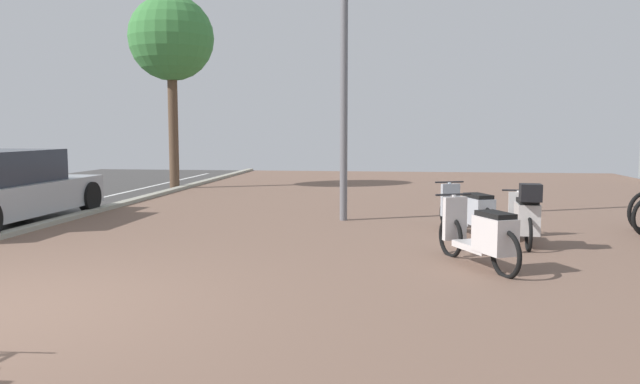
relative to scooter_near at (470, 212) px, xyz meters
name	(u,v)px	position (x,y,z in m)	size (l,w,h in m)	color
ground	(134,323)	(-3.44, -4.85, -0.41)	(21.00, 40.00, 0.13)	#373330
scooter_near	(470,212)	(0.00, 0.00, 0.00)	(0.86, 1.75, 0.84)	black
scooter_mid	(525,216)	(0.71, -0.73, 0.05)	(0.52, 1.78, 0.96)	black
scooter_far	(483,236)	(-0.11, -2.33, 0.01)	(0.91, 1.67, 0.87)	black
parked_car_near	(1,189)	(-8.22, 0.27, 0.23)	(1.80, 4.28, 1.32)	#A1A6AA
lamp_post	(344,20)	(-2.14, 1.44, 3.27)	(0.20, 0.52, 6.67)	slate
street_tree	(171,40)	(-7.57, 7.16, 3.84)	(2.40, 2.40, 5.48)	brown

